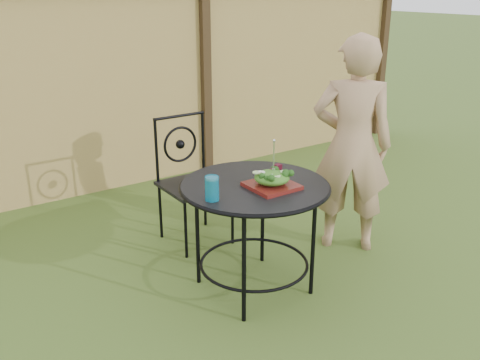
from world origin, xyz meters
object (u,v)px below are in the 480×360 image
Objects in this scene: diner at (352,145)px; salad_plate at (272,186)px; patio_table at (255,205)px; patio_chair at (191,177)px.

salad_plate is at bearing 56.91° from diner.
salad_plate is at bearing -66.49° from patio_table.
patio_table is 0.96m from diner.
diner is 0.91m from salad_plate.
salad_plate is (-0.89, -0.22, -0.05)m from diner.
patio_table is at bearing -92.58° from patio_chair.
salad_plate is at bearing -89.54° from patio_chair.
salad_plate is (0.05, -0.11, 0.15)m from patio_table.
patio_table is 0.97× the size of patio_chair.
diner reaches higher than patio_chair.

